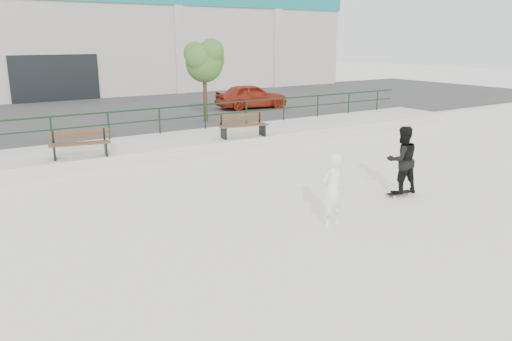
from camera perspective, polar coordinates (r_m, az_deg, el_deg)
ground at (r=10.60m, az=7.21°, el=-8.13°), size 120.00×120.00×0.00m
ledge at (r=18.46m, az=-12.16°, el=2.44°), size 30.00×3.00×0.50m
parking_strip at (r=26.46m, az=-18.93°, el=5.67°), size 60.00×14.00×0.50m
railing at (r=19.49m, az=-13.73°, el=5.97°), size 28.00×0.06×1.03m
commercial_building at (r=39.89m, az=-24.78°, el=14.23°), size 44.20×16.33×8.00m
bench_left at (r=16.60m, az=-19.48°, el=2.89°), size 1.90×0.90×0.84m
bench_right at (r=18.88m, az=-1.54°, el=5.15°), size 1.95×0.86×0.87m
tree at (r=22.54m, az=-5.90°, el=12.49°), size 2.03×1.81×3.61m
red_car at (r=26.76m, az=-0.54°, el=8.51°), size 3.99×2.08×1.30m
skateboard at (r=14.03m, az=16.07°, el=-2.50°), size 0.80×0.27×0.09m
standing_skater at (r=13.79m, az=16.34°, el=1.17°), size 1.04×0.90×1.81m
seated_skater at (r=11.23m, az=8.69°, el=-2.24°), size 0.66×0.48×1.70m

